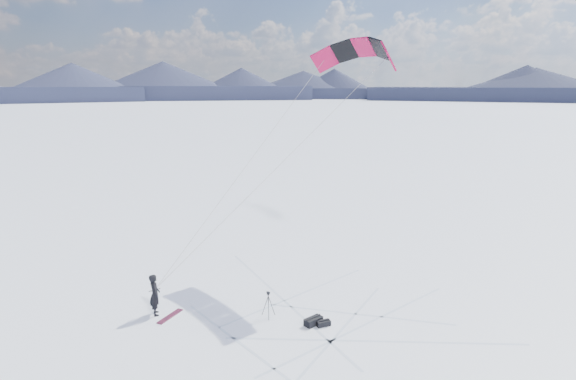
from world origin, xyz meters
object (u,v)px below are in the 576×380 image
snowkiter (156,314)px  gear_bag_a (313,321)px  snowboard (170,316)px  tripod (268,301)px  gear_bag_b (323,323)px

snowkiter → gear_bag_a: (5.83, -4.30, 0.17)m
snowkiter → snowboard: size_ratio=1.26×
gear_bag_a → tripod: bearing=118.4°
tripod → gear_bag_a: 2.22m
snowboard → gear_bag_a: bearing=-71.4°
snowkiter → snowboard: (0.50, -0.55, 0.02)m
tripod → snowkiter: bearing=143.4°
tripod → snowboard: bearing=146.0°
gear_bag_b → snowboard: bearing=151.1°
gear_bag_b → snowkiter: bearing=150.0°
snowboard → tripod: tripod is taller
tripod → gear_bag_b: 2.66m
snowkiter → tripod: (4.43, -2.69, 0.78)m
snowkiter → tripod: bearing=-114.3°
tripod → gear_bag_a: (1.40, -1.61, -0.61)m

